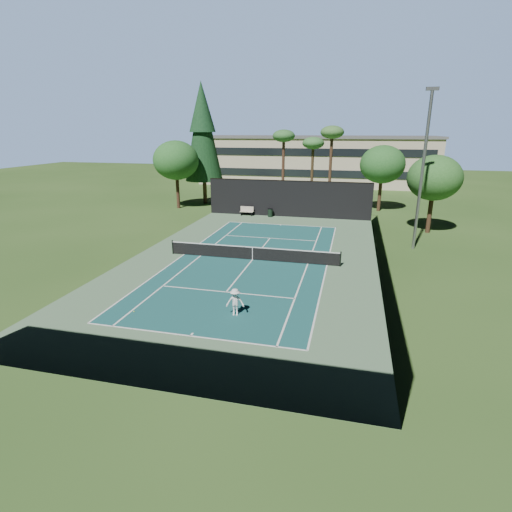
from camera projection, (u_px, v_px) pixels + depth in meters
The scene contains 22 objects.
ground at pixel (252, 260), 29.69m from camera, with size 160.00×160.00×0.00m, color #30521E.
apron_slab at pixel (252, 260), 29.69m from camera, with size 18.00×32.00×0.01m, color #557A56.
court_surface at pixel (252, 260), 29.69m from camera, with size 10.97×23.77×0.01m, color #195252.
court_lines at pixel (252, 260), 29.69m from camera, with size 11.07×23.87×0.01m.
tennis_net at pixel (252, 253), 29.52m from camera, with size 12.90×0.10×1.10m.
fence at pixel (253, 234), 29.15m from camera, with size 18.04×32.05×4.03m.
player at pixel (235, 302), 20.62m from camera, with size 0.95×0.55×1.47m, color white.
tennis_ball_a at pixel (134, 312), 21.17m from camera, with size 0.06×0.06×0.06m, color #D9F637.
tennis_ball_b at pixel (252, 255), 30.79m from camera, with size 0.07×0.07×0.07m, color #BDD02F.
tennis_ball_c at pixel (276, 253), 31.26m from camera, with size 0.07×0.07×0.07m, color yellow.
tennis_ball_d at pixel (207, 248), 32.70m from camera, with size 0.06×0.06×0.06m, color #ABCA2E.
park_bench at pixel (247, 211), 44.98m from camera, with size 1.50×0.45×1.02m.
trash_bin at pixel (270, 213), 44.30m from camera, with size 0.56×0.56×0.95m.
pine_tree at pixel (202, 127), 49.91m from camera, with size 4.80×4.80×15.00m.
palm_a at pixel (284, 139), 49.91m from camera, with size 2.80×2.80×9.32m.
palm_b at pixel (313, 145), 51.22m from camera, with size 2.80×2.80×8.42m.
palm_c at pixel (332, 136), 47.51m from camera, with size 2.80×2.80×9.77m.
decid_tree_a at pixel (382, 165), 46.18m from camera, with size 5.12×5.12×7.62m.
decid_tree_b at pixel (434, 178), 36.12m from camera, with size 4.80×4.80×7.14m.
decid_tree_c at pixel (176, 160), 47.79m from camera, with size 5.44×5.44×8.09m.
campus_building at pixel (316, 160), 71.02m from camera, with size 40.50×12.50×8.30m.
light_pole at pixel (423, 168), 30.60m from camera, with size 0.90×0.25×12.22m.
Camera 1 is at (6.94, -27.36, 9.22)m, focal length 28.00 mm.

